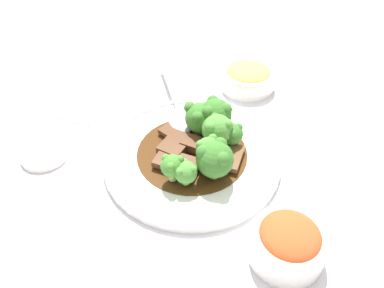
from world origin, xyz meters
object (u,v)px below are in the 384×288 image
at_px(side_bowl_kimchi, 288,242).
at_px(beef_strip_2, 175,145).
at_px(beef_strip_4, 172,134).
at_px(broccoli_floret_6, 186,172).
at_px(broccoli_floret_7, 232,134).
at_px(broccoli_floret_4, 172,166).
at_px(broccoli_floret_0, 215,114).
at_px(broccoli_floret_2, 215,158).
at_px(broccoli_floret_1, 197,117).
at_px(main_plate, 192,155).
at_px(beef_strip_3, 177,163).
at_px(beef_strip_0, 228,158).
at_px(broccoli_floret_5, 209,149).
at_px(broccoli_floret_3, 217,129).
at_px(serving_spoon, 180,114).
at_px(side_bowl_appetizer, 248,77).
at_px(sauce_dish, 44,153).
at_px(beef_strip_1, 198,146).

bearing_deg(side_bowl_kimchi, beef_strip_2, 145.71).
bearing_deg(beef_strip_4, side_bowl_kimchi, -37.37).
xyz_separation_m(broccoli_floret_6, broccoli_floret_7, (0.04, 0.10, 0.00)).
height_order(beef_strip_2, broccoli_floret_4, broccoli_floret_4).
relative_size(beef_strip_4, broccoli_floret_0, 0.79).
relative_size(broccoli_floret_2, broccoli_floret_7, 1.48).
bearing_deg(beef_strip_2, side_bowl_kimchi, -34.29).
xyz_separation_m(broccoli_floret_1, side_bowl_kimchi, (0.17, -0.18, -0.02)).
relative_size(main_plate, beef_strip_3, 3.99).
distance_m(beef_strip_0, broccoli_floret_5, 0.04).
bearing_deg(broccoli_floret_6, beef_strip_2, 120.09).
bearing_deg(main_plate, broccoli_floret_6, -80.76).
distance_m(broccoli_floret_5, broccoli_floret_7, 0.05).
height_order(broccoli_floret_3, side_bowl_kimchi, broccoli_floret_3).
bearing_deg(serving_spoon, broccoli_floret_3, -33.37).
xyz_separation_m(broccoli_floret_3, side_bowl_appetizer, (0.01, 0.21, -0.03)).
height_order(broccoli_floret_2, serving_spoon, broccoli_floret_2).
bearing_deg(beef_strip_2, beef_strip_3, -68.25).
bearing_deg(sauce_dish, broccoli_floret_0, 24.78).
relative_size(side_bowl_kimchi, side_bowl_appetizer, 0.89).
bearing_deg(sauce_dish, beef_strip_4, 24.90).
bearing_deg(beef_strip_0, beef_strip_4, 164.55).
xyz_separation_m(main_plate, broccoli_floret_3, (0.03, 0.02, 0.04)).
relative_size(broccoli_floret_5, sauce_dish, 0.58).
xyz_separation_m(beef_strip_3, broccoli_floret_3, (0.05, 0.06, 0.03)).
relative_size(beef_strip_2, broccoli_floret_0, 0.97).
xyz_separation_m(broccoli_floret_3, broccoli_floret_5, (-0.00, -0.04, -0.01)).
xyz_separation_m(broccoli_floret_2, sauce_dish, (-0.28, -0.02, -0.05)).
height_order(beef_strip_3, serving_spoon, serving_spoon).
distance_m(broccoli_floret_2, broccoli_floret_4, 0.06).
height_order(broccoli_floret_2, sauce_dish, broccoli_floret_2).
bearing_deg(broccoli_floret_6, beef_strip_4, 119.62).
bearing_deg(beef_strip_1, beef_strip_2, -166.82).
bearing_deg(side_bowl_kimchi, serving_spoon, 135.17).
relative_size(beef_strip_4, broccoli_floret_5, 1.12).
bearing_deg(broccoli_floret_1, beef_strip_3, -95.51).
height_order(beef_strip_1, broccoli_floret_7, broccoli_floret_7).
xyz_separation_m(serving_spoon, sauce_dish, (-0.19, -0.14, -0.02)).
relative_size(beef_strip_4, broccoli_floret_2, 0.83).
relative_size(beef_strip_0, broccoli_floret_0, 0.88).
distance_m(broccoli_floret_2, broccoli_floret_5, 0.03).
distance_m(beef_strip_4, broccoli_floret_6, 0.11).
height_order(beef_strip_1, broccoli_floret_1, broccoli_floret_1).
xyz_separation_m(broccoli_floret_5, side_bowl_appetizer, (0.02, 0.25, -0.02)).
bearing_deg(main_plate, beef_strip_1, 42.83).
bearing_deg(beef_strip_1, main_plate, -137.17).
relative_size(broccoli_floret_1, broccoli_floret_6, 1.42).
distance_m(beef_strip_1, broccoli_floret_4, 0.08).
bearing_deg(broccoli_floret_0, serving_spoon, 162.38).
distance_m(broccoli_floret_3, serving_spoon, 0.10).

